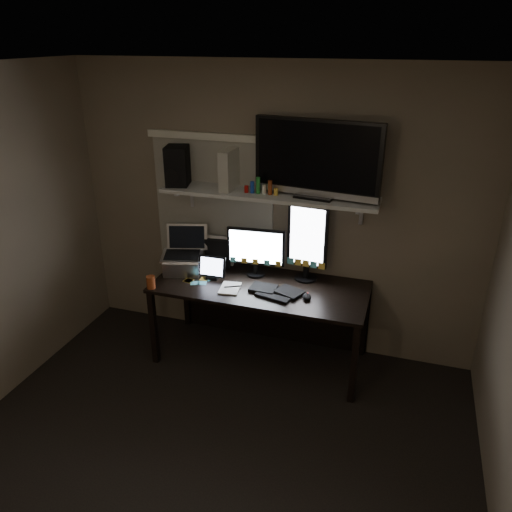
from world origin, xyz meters
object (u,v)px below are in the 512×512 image
at_px(monitor_portrait, 307,242).
at_px(mouse, 307,297).
at_px(keyboard, 276,290).
at_px(game_console, 229,169).
at_px(cup, 151,282).
at_px(desk, 264,297).
at_px(tablet, 212,267).
at_px(tv, 317,159).
at_px(laptop, 182,251).
at_px(monitor_landscape, 256,252).
at_px(speaker, 177,166).

xyz_separation_m(monitor_portrait, mouse, (0.09, -0.35, -0.32)).
xyz_separation_m(keyboard, game_console, (-0.50, 0.29, 0.90)).
bearing_deg(cup, mouse, 9.39).
height_order(desk, cup, cup).
height_order(mouse, tablet, tablet).
distance_m(tablet, tv, 1.27).
bearing_deg(laptop, tablet, -23.35).
xyz_separation_m(monitor_landscape, laptop, (-0.63, -0.14, -0.02)).
bearing_deg(cup, speaker, 84.28).
distance_m(monitor_portrait, speaker, 1.28).
bearing_deg(monitor_portrait, keyboard, -115.64).
bearing_deg(cup, tablet, 37.31).
xyz_separation_m(keyboard, speaker, (-0.96, 0.27, 0.90)).
distance_m(keyboard, cup, 1.04).
xyz_separation_m(laptop, speaker, (-0.07, 0.16, 0.72)).
height_order(cup, speaker, speaker).
relative_size(desk, keyboard, 4.07).
height_order(tv, game_console, tv).
bearing_deg(desk, monitor_landscape, 149.86).
distance_m(keyboard, speaker, 1.34).
xyz_separation_m(keyboard, mouse, (0.27, -0.04, 0.01)).
bearing_deg(speaker, mouse, -28.01).
bearing_deg(laptop, mouse, -23.73).
height_order(mouse, cup, cup).
distance_m(desk, monitor_landscape, 0.41).
bearing_deg(mouse, keyboard, 151.82).
distance_m(mouse, game_console, 1.22).
bearing_deg(mouse, cup, 169.64).
height_order(monitor_portrait, mouse, monitor_portrait).
relative_size(laptop, speaker, 1.20).
height_order(monitor_portrait, game_console, game_console).
height_order(monitor_portrait, cup, monitor_portrait).
xyz_separation_m(game_console, speaker, (-0.46, -0.02, 0.00)).
xyz_separation_m(desk, tablet, (-0.43, -0.12, 0.28)).
relative_size(mouse, speaker, 0.32).
bearing_deg(cup, desk, 27.52).
bearing_deg(tv, laptop, -164.05).
xyz_separation_m(cup, tv, (1.24, 0.52, 1.00)).
height_order(monitor_portrait, speaker, speaker).
relative_size(desk, monitor_portrait, 2.62).
bearing_deg(keyboard, cup, -152.90).
height_order(monitor_landscape, laptop, monitor_landscape).
xyz_separation_m(laptop, tv, (1.12, 0.16, 0.85)).
distance_m(desk, tv, 1.29).
relative_size(monitor_landscape, cup, 4.71).
relative_size(monitor_landscape, tv, 0.50).
height_order(desk, speaker, speaker).
height_order(monitor_landscape, cup, monitor_landscape).
bearing_deg(mouse, monitor_portrait, 84.07).
xyz_separation_m(monitor_portrait, game_console, (-0.68, -0.02, 0.57)).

